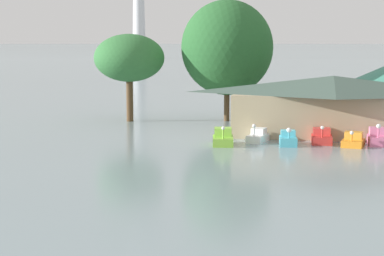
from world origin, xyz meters
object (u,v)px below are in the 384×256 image
at_px(pedal_boat_white, 258,136).
at_px(pedal_boat_red, 322,137).
at_px(pedal_boat_orange, 353,141).
at_px(shoreline_tree_mid, 227,48).
at_px(pedal_boat_cyan, 288,139).
at_px(shoreline_tree_tall_left, 129,58).
at_px(pedal_boat_pink, 377,138).
at_px(pedal_boat_lime, 223,138).
at_px(boathouse, 333,104).

bearing_deg(pedal_boat_white, pedal_boat_red, 107.23).
xyz_separation_m(pedal_boat_red, pedal_boat_orange, (2.50, -1.35, -0.03)).
height_order(pedal_boat_white, shoreline_tree_mid, shoreline_tree_mid).
relative_size(pedal_boat_cyan, pedal_boat_red, 0.84).
height_order(pedal_boat_cyan, shoreline_tree_tall_left, shoreline_tree_tall_left).
distance_m(pedal_boat_pink, shoreline_tree_mid, 20.96).
relative_size(pedal_boat_pink, shoreline_tree_mid, 0.19).
height_order(pedal_boat_lime, pedal_boat_white, pedal_boat_lime).
bearing_deg(boathouse, shoreline_tree_mid, 140.11).
bearing_deg(pedal_boat_white, pedal_boat_pink, 103.98).
xyz_separation_m(pedal_boat_pink, shoreline_tree_tall_left, (-24.21, 11.75, 6.09)).
bearing_deg(shoreline_tree_mid, pedal_boat_cyan, -65.56).
bearing_deg(pedal_boat_lime, pedal_boat_orange, 88.18).
height_order(pedal_boat_lime, boathouse, boathouse).
height_order(pedal_boat_white, pedal_boat_red, pedal_boat_white).
distance_m(pedal_boat_white, pedal_boat_red, 5.35).
height_order(pedal_boat_cyan, pedal_boat_orange, pedal_boat_cyan).
xyz_separation_m(pedal_boat_cyan, shoreline_tree_mid, (-6.87, 15.13, 7.27)).
bearing_deg(shoreline_tree_mid, shoreline_tree_tall_left, -168.84).
distance_m(pedal_boat_white, shoreline_tree_mid, 16.18).
bearing_deg(pedal_boat_orange, pedal_boat_cyan, -74.63).
distance_m(pedal_boat_lime, pedal_boat_white, 3.44).
relative_size(pedal_boat_cyan, pedal_boat_pink, 0.98).
relative_size(pedal_boat_red, pedal_boat_orange, 1.13).
bearing_deg(pedal_boat_pink, boathouse, -145.50).
bearing_deg(pedal_boat_white, shoreline_tree_mid, -148.95).
bearing_deg(shoreline_tree_tall_left, pedal_boat_orange, -29.95).
height_order(pedal_boat_white, boathouse, boathouse).
distance_m(pedal_boat_lime, pedal_boat_pink, 12.72).
height_order(pedal_boat_red, pedal_boat_pink, pedal_boat_pink).
height_order(pedal_boat_cyan, boathouse, boathouse).
bearing_deg(pedal_boat_red, boathouse, 166.52).
height_order(pedal_boat_pink, shoreline_tree_tall_left, shoreline_tree_tall_left).
bearing_deg(pedal_boat_lime, shoreline_tree_mid, 178.06).
xyz_separation_m(pedal_boat_cyan, shoreline_tree_tall_left, (-16.99, 13.13, 6.17)).
height_order(pedal_boat_lime, shoreline_tree_tall_left, shoreline_tree_tall_left).
height_order(pedal_boat_pink, boathouse, boathouse).
xyz_separation_m(pedal_boat_cyan, boathouse, (3.82, 6.19, 2.33)).
bearing_deg(pedal_boat_orange, pedal_boat_lime, -72.36).
distance_m(boathouse, shoreline_tree_mid, 14.79).
distance_m(boathouse, shoreline_tree_tall_left, 22.27).
xyz_separation_m(pedal_boat_lime, shoreline_tree_tall_left, (-11.66, 13.87, 6.12)).
relative_size(pedal_boat_red, pedal_boat_pink, 1.16).
bearing_deg(pedal_boat_white, boathouse, 140.88).
relative_size(pedal_boat_orange, shoreline_tree_tall_left, 0.28).
relative_size(pedal_boat_lime, shoreline_tree_mid, 0.23).
bearing_deg(pedal_boat_white, pedal_boat_orange, 96.31).
bearing_deg(pedal_boat_cyan, pedal_boat_white, -121.92).
xyz_separation_m(pedal_boat_cyan, pedal_boat_pink, (7.22, 1.38, 0.08)).
bearing_deg(pedal_boat_lime, pedal_boat_white, 119.72).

